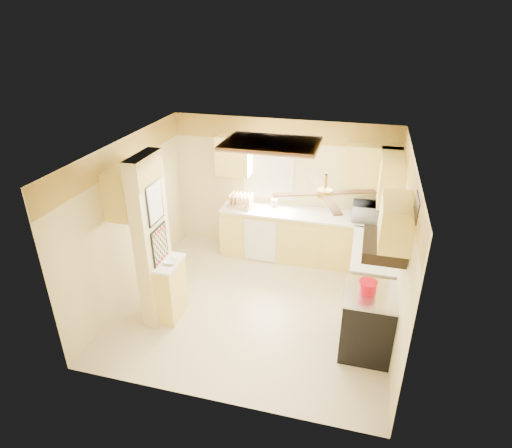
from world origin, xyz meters
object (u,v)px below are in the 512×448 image
(microwave, at_px, (369,212))
(bowl, at_px, (171,262))
(dutch_oven, at_px, (368,287))
(kettle, at_px, (380,250))
(stove, at_px, (367,321))

(microwave, height_order, bowl, microwave)
(dutch_oven, xyz_separation_m, kettle, (0.14, 0.92, 0.05))
(dutch_oven, relative_size, kettle, 1.02)
(microwave, distance_m, bowl, 3.41)
(bowl, bearing_deg, dutch_oven, 0.63)
(microwave, relative_size, bowl, 2.88)
(microwave, xyz_separation_m, kettle, (0.19, -1.20, -0.04))
(kettle, bearing_deg, microwave, 98.99)
(bowl, height_order, kettle, kettle)
(stove, distance_m, microwave, 2.22)
(dutch_oven, distance_m, kettle, 0.93)
(bowl, bearing_deg, microwave, 38.91)
(microwave, bearing_deg, stove, 92.36)
(stove, distance_m, bowl, 2.80)
(bowl, relative_size, kettle, 0.81)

